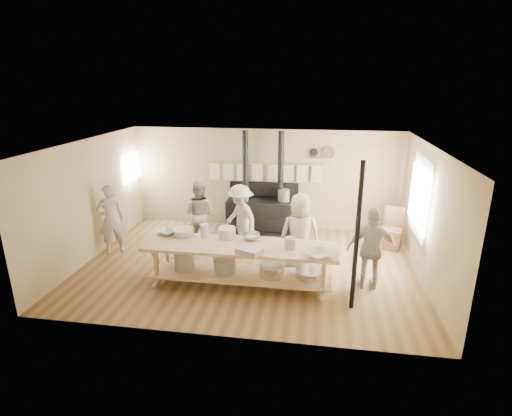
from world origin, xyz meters
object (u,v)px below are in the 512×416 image
(cook_left, at_px, (199,214))
(roasting_pan, at_px, (249,251))
(prep_table, at_px, (240,261))
(cook_by_window, at_px, (241,219))
(stove, at_px, (262,212))
(cook_center, at_px, (300,234))
(chair, at_px, (391,236))
(cook_right, at_px, (372,249))
(cook_far_left, at_px, (111,219))

(cook_left, bearing_deg, roasting_pan, 136.51)
(prep_table, distance_m, cook_left, 2.24)
(cook_left, bearing_deg, cook_by_window, -179.74)
(stove, distance_m, cook_center, 2.49)
(prep_table, bearing_deg, chair, 36.85)
(cook_right, xyz_separation_m, cook_by_window, (-2.73, 1.27, 0.00))
(cook_left, distance_m, roasting_pan, 2.62)
(stove, relative_size, cook_by_window, 1.64)
(cook_left, height_order, cook_center, cook_center)
(stove, distance_m, roasting_pan, 3.38)
(cook_center, distance_m, chair, 2.66)
(stove, distance_m, prep_table, 3.02)
(chair, bearing_deg, prep_table, -125.04)
(cook_left, relative_size, roasting_pan, 3.67)
(cook_left, relative_size, cook_center, 0.97)
(cook_left, xyz_separation_m, cook_right, (3.75, -1.45, -0.01))
(roasting_pan, bearing_deg, cook_far_left, 157.35)
(prep_table, xyz_separation_m, roasting_pan, (0.23, -0.33, 0.38))
(prep_table, relative_size, cook_left, 2.24)
(cook_center, height_order, cook_by_window, cook_center)
(cook_far_left, relative_size, cook_by_window, 1.03)
(prep_table, relative_size, cook_center, 2.17)
(cook_left, bearing_deg, cook_far_left, 31.67)
(cook_center, relative_size, cook_by_window, 1.05)
(prep_table, relative_size, roasting_pan, 8.21)
(chair, bearing_deg, cook_left, -154.57)
(stove, bearing_deg, roasting_pan, -86.03)
(stove, height_order, prep_table, stove)
(roasting_pan, bearing_deg, prep_table, 125.38)
(cook_by_window, distance_m, roasting_pan, 2.01)
(cook_left, distance_m, cook_by_window, 1.03)
(cook_right, bearing_deg, cook_left, -23.69)
(cook_left, height_order, chair, cook_left)
(cook_left, distance_m, chair, 4.53)
(stove, relative_size, prep_table, 0.72)
(cook_far_left, bearing_deg, cook_left, 163.76)
(cook_left, distance_m, cook_right, 4.02)
(roasting_pan, bearing_deg, cook_right, 17.00)
(prep_table, bearing_deg, cook_left, 126.20)
(stove, relative_size, chair, 2.70)
(cook_center, relative_size, roasting_pan, 3.79)
(cook_far_left, height_order, cook_left, cook_far_left)
(cook_by_window, bearing_deg, stove, 121.35)
(cook_right, height_order, cook_by_window, cook_by_window)
(prep_table, height_order, cook_far_left, cook_far_left)
(cook_right, height_order, roasting_pan, cook_right)
(cook_left, height_order, roasting_pan, cook_left)
(prep_table, bearing_deg, stove, 89.96)
(stove, bearing_deg, cook_far_left, -148.34)
(cook_far_left, distance_m, chair, 6.45)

